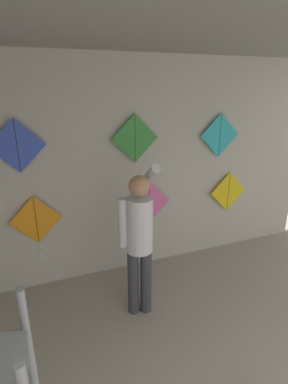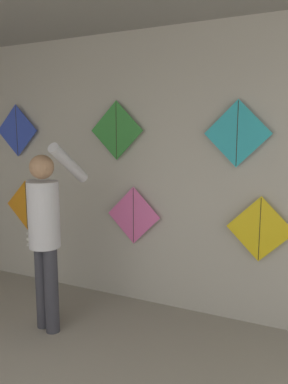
{
  "view_description": "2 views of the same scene",
  "coord_description": "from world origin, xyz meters",
  "px_view_note": "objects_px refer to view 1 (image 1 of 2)",
  "views": [
    {
      "loc": [
        -1.27,
        0.44,
        2.44
      ],
      "look_at": [
        -0.02,
        3.66,
        1.2
      ],
      "focal_mm": 28.0,
      "sensor_mm": 36.0,
      "label": 1
    },
    {
      "loc": [
        1.87,
        0.5,
        1.8
      ],
      "look_at": [
        0.38,
        3.66,
        1.25
      ],
      "focal_mm": 35.0,
      "sensor_mm": 36.0,
      "label": 2
    }
  ],
  "objects_px": {
    "kite_0": "(36,223)",
    "kite_2": "(228,192)",
    "kite_3": "(17,146)",
    "kite_1": "(149,203)",
    "kite_4": "(135,139)",
    "kite_5": "(220,135)",
    "shopkeeper": "(139,234)"
  },
  "relations": [
    {
      "from": "kite_0",
      "to": "kite_2",
      "type": "relative_size",
      "value": 1.34
    },
    {
      "from": "kite_3",
      "to": "kite_0",
      "type": "bearing_deg",
      "value": -0.53
    },
    {
      "from": "kite_0",
      "to": "kite_3",
      "type": "xyz_separation_m",
      "value": [
        -0.09,
        0.0,
        0.93
      ]
    },
    {
      "from": "kite_0",
      "to": "kite_2",
      "type": "height_order",
      "value": "kite_2"
    },
    {
      "from": "kite_1",
      "to": "kite_4",
      "type": "height_order",
      "value": "kite_4"
    },
    {
      "from": "kite_1",
      "to": "kite_2",
      "type": "distance_m",
      "value": 1.27
    },
    {
      "from": "kite_2",
      "to": "kite_5",
      "type": "xyz_separation_m",
      "value": [
        -0.23,
        0.0,
        0.85
      ]
    },
    {
      "from": "kite_1",
      "to": "kite_2",
      "type": "xyz_separation_m",
      "value": [
        1.27,
        0.0,
        -0.0
      ]
    },
    {
      "from": "kite_0",
      "to": "kite_4",
      "type": "xyz_separation_m",
      "value": [
        1.25,
        0.0,
        0.92
      ]
    },
    {
      "from": "kite_2",
      "to": "kite_4",
      "type": "xyz_separation_m",
      "value": [
        -1.47,
        0.0,
        0.88
      ]
    },
    {
      "from": "kite_0",
      "to": "kite_5",
      "type": "relative_size",
      "value": 1.34
    },
    {
      "from": "shopkeeper",
      "to": "kite_4",
      "type": "xyz_separation_m",
      "value": [
        0.27,
        0.84,
        0.85
      ]
    },
    {
      "from": "kite_0",
      "to": "kite_3",
      "type": "height_order",
      "value": "kite_3"
    },
    {
      "from": "shopkeeper",
      "to": "kite_3",
      "type": "bearing_deg",
      "value": 157.12
    },
    {
      "from": "kite_1",
      "to": "kite_2",
      "type": "bearing_deg",
      "value": 0.0
    },
    {
      "from": "kite_1",
      "to": "kite_4",
      "type": "xyz_separation_m",
      "value": [
        -0.19,
        0.0,
        0.87
      ]
    },
    {
      "from": "kite_0",
      "to": "kite_1",
      "type": "distance_m",
      "value": 1.45
    },
    {
      "from": "shopkeeper",
      "to": "kite_0",
      "type": "xyz_separation_m",
      "value": [
        -0.99,
        0.84,
        -0.07
      ]
    },
    {
      "from": "shopkeeper",
      "to": "kite_0",
      "type": "relative_size",
      "value": 2.12
    },
    {
      "from": "kite_2",
      "to": "kite_3",
      "type": "height_order",
      "value": "kite_3"
    },
    {
      "from": "kite_5",
      "to": "kite_2",
      "type": "bearing_deg",
      "value": 0.0
    },
    {
      "from": "kite_2",
      "to": "kite_1",
      "type": "bearing_deg",
      "value": 180.0
    },
    {
      "from": "kite_0",
      "to": "kite_1",
      "type": "bearing_deg",
      "value": 0.03
    },
    {
      "from": "kite_4",
      "to": "kite_3",
      "type": "bearing_deg",
      "value": 180.0
    },
    {
      "from": "kite_0",
      "to": "kite_4",
      "type": "bearing_deg",
      "value": 0.04
    },
    {
      "from": "kite_1",
      "to": "kite_5",
      "type": "distance_m",
      "value": 1.34
    },
    {
      "from": "kite_0",
      "to": "kite_2",
      "type": "bearing_deg",
      "value": 0.02
    },
    {
      "from": "kite_4",
      "to": "kite_5",
      "type": "bearing_deg",
      "value": 0.0
    },
    {
      "from": "kite_2",
      "to": "kite_5",
      "type": "distance_m",
      "value": 0.88
    },
    {
      "from": "kite_1",
      "to": "kite_4",
      "type": "distance_m",
      "value": 0.9
    },
    {
      "from": "kite_4",
      "to": "kite_0",
      "type": "bearing_deg",
      "value": -179.96
    },
    {
      "from": "shopkeeper",
      "to": "kite_3",
      "type": "relative_size",
      "value": 2.85
    }
  ]
}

